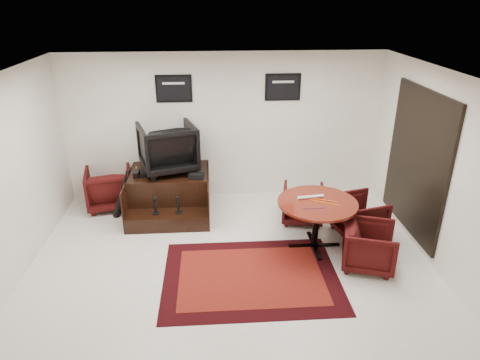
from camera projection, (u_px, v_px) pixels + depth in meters
name	position (u px, v px, depth m)	size (l,w,h in m)	color
ground	(231.00, 265.00, 6.41)	(6.00, 6.00, 0.00)	white
room_shell	(259.00, 149.00, 5.83)	(6.02, 5.02, 2.81)	white
area_rug	(251.00, 276.00, 6.15)	(2.50, 1.88, 0.01)	black
shine_podium	(170.00, 193.00, 7.90)	(1.45, 1.49, 0.75)	black
shine_chair	(167.00, 145.00, 7.68)	(0.95, 0.89, 0.98)	black
shoes_pair	(140.00, 173.00, 7.63)	(0.21, 0.25, 0.09)	black
polish_kit	(196.00, 176.00, 7.53)	(0.26, 0.18, 0.09)	black
umbrella_black	(121.00, 193.00, 7.60)	(0.35, 0.13, 0.94)	black
umbrella_hooked	(125.00, 189.00, 7.89)	(0.31, 0.12, 0.83)	black
armchair_side	(109.00, 186.00, 8.02)	(0.81, 0.76, 0.84)	black
meeting_table	(317.00, 207.00, 6.60)	(1.23, 1.23, 0.80)	#4F100B
table_chair_back	(303.00, 202.00, 7.54)	(0.69, 0.65, 0.72)	black
table_chair_window	(359.00, 214.00, 7.10)	(0.72, 0.68, 0.75)	black
table_chair_corner	(370.00, 245.00, 6.25)	(0.72, 0.67, 0.74)	black
paper_roll	(310.00, 197.00, 6.66)	(0.05, 0.05, 0.42)	silver
table_clutter	(321.00, 203.00, 6.52)	(0.56, 0.37, 0.01)	orange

